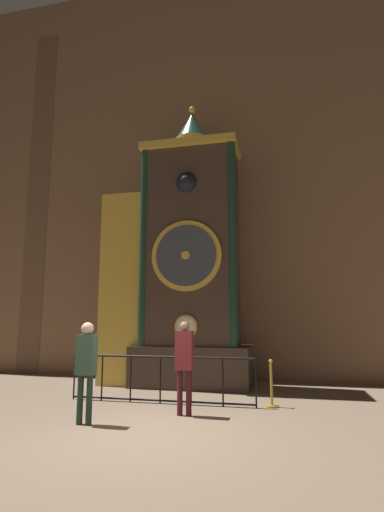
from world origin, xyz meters
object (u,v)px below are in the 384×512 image
Objects in this scene: visitor_near at (86,361)px; visitor_far at (184,358)px; clock_tower at (177,264)px; stanchion_post at (272,391)px.

visitor_far is (1.59, 1.05, -0.01)m from visitor_near.
clock_tower reaches higher than visitor_near.
stanchion_post is at bearing -39.36° from clock_tower.
stanchion_post is at bearing 35.37° from visitor_far.
visitor_near is 1.80× the size of stanchion_post.
visitor_near is at bearing -147.06° from visitor_far.
clock_tower reaches higher than stanchion_post.
clock_tower is at bearing 82.00° from visitor_near.
clock_tower is 4.72m from stanchion_post.
visitor_near is (-0.51, -4.47, -2.38)m from clock_tower.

